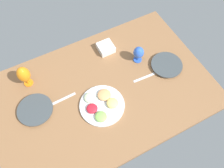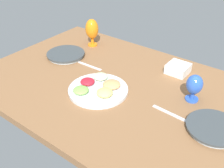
% 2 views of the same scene
% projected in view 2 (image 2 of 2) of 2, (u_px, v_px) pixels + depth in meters
% --- Properties ---
extents(ground_plane, '(1.60, 1.04, 0.04)m').
position_uv_depth(ground_plane, '(118.00, 89.00, 1.50)').
color(ground_plane, '#8C603D').
extents(dinner_plate_left, '(0.24, 0.24, 0.03)m').
position_uv_depth(dinner_plate_left, '(214.00, 128.00, 1.18)').
color(dinner_plate_left, silver).
rests_on(dinner_plate_left, ground_plane).
extents(dinner_plate_right, '(0.25, 0.25, 0.03)m').
position_uv_depth(dinner_plate_right, '(66.00, 55.00, 1.78)').
color(dinner_plate_right, silver).
rests_on(dinner_plate_right, ground_plane).
extents(fruit_platter, '(0.32, 0.32, 0.05)m').
position_uv_depth(fruit_platter, '(99.00, 88.00, 1.44)').
color(fruit_platter, silver).
rests_on(fruit_platter, ground_plane).
extents(hurricane_glass_blue, '(0.08, 0.08, 0.15)m').
position_uv_depth(hurricane_glass_blue, '(194.00, 85.00, 1.33)').
color(hurricane_glass_blue, blue).
rests_on(hurricane_glass_blue, ground_plane).
extents(hurricane_glass_orange, '(0.09, 0.09, 0.19)m').
position_uv_depth(hurricane_glass_orange, '(92.00, 30.00, 1.87)').
color(hurricane_glass_orange, orange).
rests_on(hurricane_glass_orange, ground_plane).
extents(square_bowl_white, '(0.12, 0.12, 0.06)m').
position_uv_depth(square_bowl_white, '(178.00, 68.00, 1.59)').
color(square_bowl_white, white).
rests_on(square_bowl_white, ground_plane).
extents(fork_by_left_plate, '(0.18, 0.03, 0.01)m').
position_uv_depth(fork_by_left_plate, '(169.00, 113.00, 1.29)').
color(fork_by_left_plate, silver).
rests_on(fork_by_left_plate, ground_plane).
extents(fork_by_right_plate, '(0.18, 0.02, 0.01)m').
position_uv_depth(fork_by_right_plate, '(90.00, 66.00, 1.67)').
color(fork_by_right_plate, silver).
rests_on(fork_by_right_plate, ground_plane).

